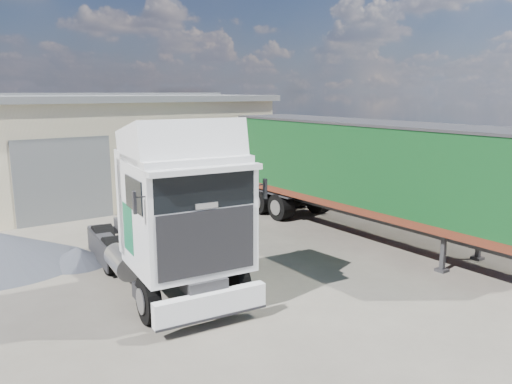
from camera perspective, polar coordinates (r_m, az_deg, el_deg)
ground at (r=14.80m, az=-2.86°, el=-10.38°), size 120.00×120.00×0.00m
brick_boundary_wall at (r=26.13m, az=11.54°, el=1.84°), size 0.35×26.00×2.50m
tractor_unit at (r=13.57m, az=-9.34°, el=-3.42°), size 3.49×7.56×4.88m
box_trailer at (r=19.42m, az=12.17°, el=2.85°), size 2.89×13.26×4.40m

